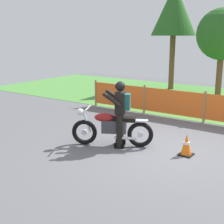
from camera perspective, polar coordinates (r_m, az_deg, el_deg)
ground at (r=8.23m, az=8.34°, el=-6.72°), size 24.00×24.00×0.02m
barrier_fence at (r=10.88m, az=16.03°, el=0.93°), size 9.04×0.08×1.05m
tree_leftmost at (r=17.18m, az=10.91°, el=17.18°), size 2.27×2.27×5.28m
tree_near_left at (r=15.82m, az=18.91°, el=12.81°), size 2.34×2.34×4.00m
motorcycle_lead at (r=8.30m, az=-0.10°, el=-2.77°), size 1.94×1.11×1.01m
rider_lead at (r=8.16m, az=1.50°, el=0.30°), size 0.78×0.70×1.69m
traffic_cone at (r=7.93m, az=13.01°, el=-5.66°), size 0.32×0.32×0.53m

